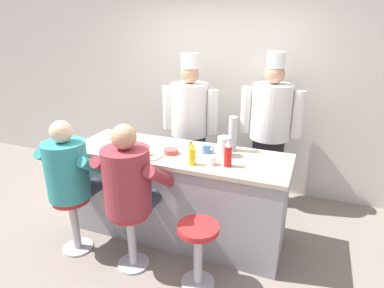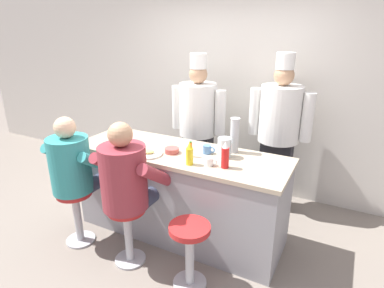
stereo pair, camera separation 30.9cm
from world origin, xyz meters
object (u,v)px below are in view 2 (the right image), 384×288
at_px(cup_stack_steel, 235,135).
at_px(cook_in_whites_near, 198,122).
at_px(mustard_bottle_yellow, 190,154).
at_px(diner_seated_teal, 73,168).
at_px(coffee_mug_white, 210,162).
at_px(cook_in_whites_far, 279,127).
at_px(breakfast_plate, 148,153).
at_px(diner_seated_maroon, 127,180).
at_px(hot_sauce_bottle_orange, 191,149).
at_px(coffee_mug_blue, 207,149).
at_px(cereal_bowl, 172,150).
at_px(water_pitcher_clear, 224,147).
at_px(ketchup_bottle_red, 225,156).
at_px(empty_stool_round, 190,246).

xyz_separation_m(cup_stack_steel, cook_in_whites_near, (-0.70, 0.60, -0.11)).
relative_size(mustard_bottle_yellow, diner_seated_teal, 0.16).
bearing_deg(diner_seated_teal, coffee_mug_white, 18.66).
distance_m(cup_stack_steel, cook_in_whites_far, 0.83).
xyz_separation_m(breakfast_plate, cup_stack_steel, (0.72, 0.46, 0.16)).
distance_m(mustard_bottle_yellow, cook_in_whites_far, 1.36).
distance_m(mustard_bottle_yellow, diner_seated_maroon, 0.61).
xyz_separation_m(hot_sauce_bottle_orange, breakfast_plate, (-0.39, -0.15, -0.06)).
bearing_deg(coffee_mug_blue, cereal_bowl, -155.36).
bearing_deg(coffee_mug_blue, hot_sauce_bottle_orange, -126.38).
distance_m(hot_sauce_bottle_orange, water_pitcher_clear, 0.33).
height_order(coffee_mug_white, cook_in_whites_far, cook_in_whites_far).
xyz_separation_m(hot_sauce_bottle_orange, cup_stack_steel, (0.33, 0.31, 0.10)).
distance_m(water_pitcher_clear, coffee_mug_white, 0.26).
distance_m(ketchup_bottle_red, water_pitcher_clear, 0.26).
distance_m(diner_seated_teal, cook_in_whites_near, 1.59).
height_order(hot_sauce_bottle_orange, diner_seated_maroon, diner_seated_maroon).
relative_size(water_pitcher_clear, cook_in_whites_far, 0.10).
relative_size(cereal_bowl, coffee_mug_blue, 1.12).
bearing_deg(mustard_bottle_yellow, breakfast_plate, 177.42).
relative_size(ketchup_bottle_red, breakfast_plate, 0.88).
bearing_deg(ketchup_bottle_red, cook_in_whites_far, 80.37).
height_order(cereal_bowl, cook_in_whites_near, cook_in_whites_near).
bearing_deg(water_pitcher_clear, cup_stack_steel, 76.61).
distance_m(ketchup_bottle_red, coffee_mug_white, 0.16).
distance_m(cup_stack_steel, cook_in_whites_near, 0.93).
xyz_separation_m(breakfast_plate, diner_seated_teal, (-0.63, -0.39, -0.14)).
bearing_deg(ketchup_bottle_red, water_pitcher_clear, 113.72).
bearing_deg(breakfast_plate, cook_in_whites_far, 51.55).
bearing_deg(hot_sauce_bottle_orange, breakfast_plate, -159.20).
distance_m(breakfast_plate, cup_stack_steel, 0.87).
bearing_deg(cereal_bowl, cup_stack_steel, 29.70).
height_order(hot_sauce_bottle_orange, coffee_mug_blue, hot_sauce_bottle_orange).
distance_m(hot_sauce_bottle_orange, coffee_mug_blue, 0.19).
height_order(breakfast_plate, diner_seated_maroon, diner_seated_maroon).
distance_m(cereal_bowl, cook_in_whites_far, 1.35).
bearing_deg(coffee_mug_white, cook_in_whites_far, 74.16).
xyz_separation_m(ketchup_bottle_red, coffee_mug_blue, (-0.28, 0.24, -0.07)).
bearing_deg(coffee_mug_white, diner_seated_teal, -161.34).
bearing_deg(diner_seated_teal, cook_in_whites_far, 45.27).
height_order(breakfast_plate, cereal_bowl, breakfast_plate).
height_order(mustard_bottle_yellow, water_pitcher_clear, mustard_bottle_yellow).
bearing_deg(cup_stack_steel, diner_seated_teal, -147.85).
relative_size(mustard_bottle_yellow, coffee_mug_white, 1.80).
relative_size(ketchup_bottle_red, empty_stool_round, 0.41).
bearing_deg(coffee_mug_blue, diner_seated_maroon, -124.72).
xyz_separation_m(ketchup_bottle_red, mustard_bottle_yellow, (-0.31, -0.08, -0.02)).
relative_size(water_pitcher_clear, diner_seated_teal, 0.14).
xyz_separation_m(hot_sauce_bottle_orange, water_pitcher_clear, (0.29, 0.15, 0.02)).
bearing_deg(water_pitcher_clear, hot_sauce_bottle_orange, -153.15).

